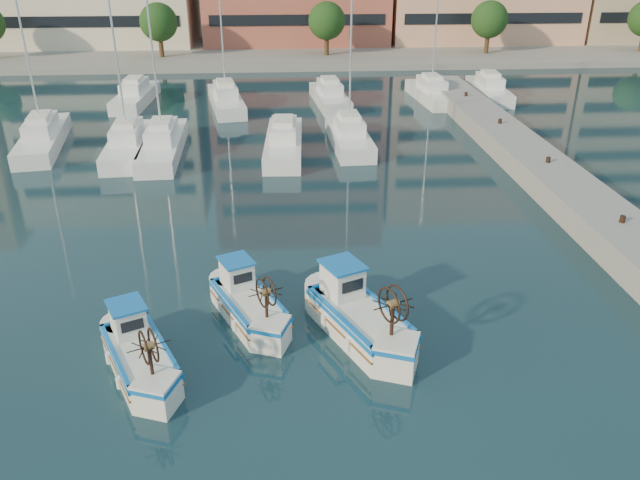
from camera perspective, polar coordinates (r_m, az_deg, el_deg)
The scene contains 6 objects.
ground at distance 21.28m, azimuth 1.05°, elevation -8.94°, with size 300.00×300.00×0.00m, color #1A3A45.
quay at distance 31.49m, azimuth 24.02°, elevation 1.98°, with size 3.00×60.00×1.20m, color gray.
yacht_marina at distance 46.23m, azimuth -5.37°, elevation 11.13°, with size 36.35×23.09×11.50m.
fishing_boat_a at distance 20.25m, azimuth -16.26°, elevation -9.85°, with size 3.04×4.04×2.44m.
fishing_boat_b at distance 22.09m, azimuth -6.62°, elevation -5.64°, with size 3.00×4.03×2.43m.
fishing_boat_c at distance 21.07m, azimuth 3.49°, elevation -6.84°, with size 3.47×4.69×2.82m.
Camera 1 is at (-1.58, -17.43, 12.11)m, focal length 35.00 mm.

